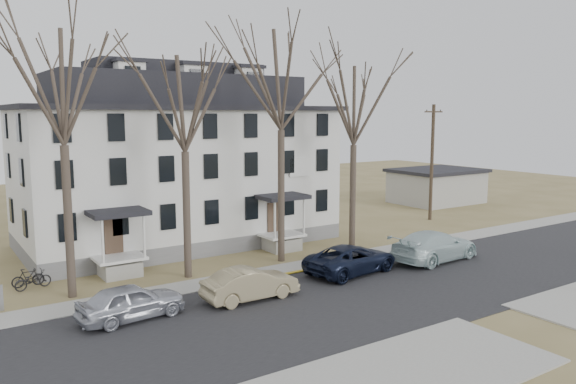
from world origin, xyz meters
TOP-DOWN VIEW (x-y plane):
  - ground at (0.00, 0.00)m, footprint 120.00×120.00m
  - main_road at (0.00, 2.00)m, footprint 120.00×10.00m
  - far_sidewalk at (0.00, 8.00)m, footprint 120.00×2.00m
  - yellow_curb at (5.00, 7.10)m, footprint 14.00×0.25m
  - boarding_house at (-2.00, 17.95)m, footprint 20.80×12.36m
  - distant_building at (26.00, 20.00)m, footprint 8.50×6.50m
  - tree_far_left at (-11.00, 9.80)m, footprint 8.40×8.40m
  - tree_mid_left at (-5.00, 9.80)m, footprint 7.80×7.80m
  - tree_center at (1.00, 9.80)m, footprint 9.00×9.00m
  - tree_mid_right at (6.50, 9.80)m, footprint 7.80×7.80m
  - utility_pole_far at (18.50, 14.00)m, footprint 2.00×0.28m
  - car_silver at (-9.61, 5.19)m, footprint 4.69×2.24m
  - car_tan at (-4.11, 4.61)m, footprint 4.62×1.63m
  - car_navy at (2.74, 5.41)m, footprint 5.91×3.30m
  - car_white at (8.59, 4.68)m, footprint 6.36×3.03m
  - bicycle_left at (-12.37, 12.02)m, footprint 1.91×1.03m
  - bicycle_right at (-12.51, 12.57)m, footprint 1.59×0.51m

SIDE VIEW (x-z plane):
  - ground at x=0.00m, z-range 0.00..0.00m
  - main_road at x=0.00m, z-range -0.02..0.02m
  - far_sidewalk at x=0.00m, z-range -0.04..0.04m
  - yellow_curb at x=5.00m, z-range -0.03..0.03m
  - bicycle_right at x=-12.51m, z-range 0.00..0.95m
  - bicycle_left at x=-12.37m, z-range 0.00..0.95m
  - car_tan at x=-4.11m, z-range 0.00..1.52m
  - car_silver at x=-9.61m, z-range 0.00..1.55m
  - car_navy at x=2.74m, z-range 0.00..1.56m
  - car_white at x=8.59m, z-range 0.00..1.79m
  - distant_building at x=26.00m, z-range 0.00..3.35m
  - utility_pole_far at x=18.50m, z-range 0.15..9.65m
  - boarding_house at x=-2.00m, z-range -0.65..11.40m
  - tree_mid_left at x=-5.00m, z-range 3.23..15.97m
  - tree_mid_right at x=6.50m, z-range 3.23..15.97m
  - tree_far_left at x=-11.00m, z-range 3.48..17.20m
  - tree_center at x=1.00m, z-range 3.73..18.43m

